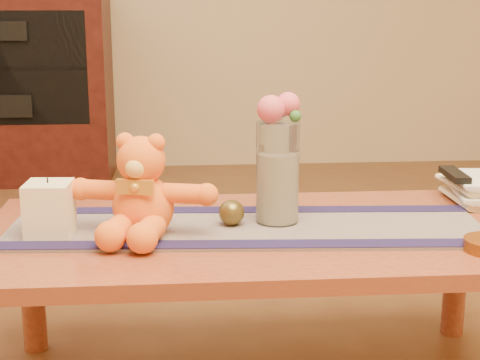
{
  "coord_description": "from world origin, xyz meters",
  "views": [
    {
      "loc": [
        -0.19,
        -1.76,
        1.02
      ],
      "look_at": [
        -0.05,
        0.0,
        0.58
      ],
      "focal_mm": 54.71,
      "sensor_mm": 36.0,
      "label": 1
    }
  ],
  "objects": [
    {
      "name": "rose_right",
      "position": [
        0.07,
        0.04,
        0.76
      ],
      "size": [
        0.06,
        0.06,
        0.06
      ],
      "primitive_type": "sphere",
      "color": "#E35064",
      "rests_on": "glass_vase"
    },
    {
      "name": "book_lower",
      "position": [
        0.58,
        0.2,
        0.48
      ],
      "size": [
        0.19,
        0.24,
        0.02
      ],
      "primitive_type": "imported",
      "rotation": [
        0.0,
        0.0,
        -0.13
      ],
      "color": "#F6E7BE",
      "rests_on": "book_bottom"
    },
    {
      "name": "bronze_ball",
      "position": [
        -0.07,
        0.02,
        0.49
      ],
      "size": [
        0.08,
        0.08,
        0.07
      ],
      "primitive_type": "sphere",
      "rotation": [
        0.0,
        0.0,
        0.21
      ],
      "color": "brown",
      "rests_on": "persian_runner"
    },
    {
      "name": "rose_left",
      "position": [
        0.03,
        0.03,
        0.75
      ],
      "size": [
        0.07,
        0.07,
        0.07
      ],
      "primitive_type": "sphere",
      "color": "#E35064",
      "rests_on": "glass_vase"
    },
    {
      "name": "coffee_table_top",
      "position": [
        0.0,
        0.0,
        0.43
      ],
      "size": [
        1.4,
        0.7,
        0.04
      ],
      "primitive_type": "cube",
      "color": "maroon",
      "rests_on": "floor"
    },
    {
      "name": "persian_runner",
      "position": [
        -0.03,
        0.01,
        0.45
      ],
      "size": [
        1.22,
        0.42,
        0.01
      ],
      "primitive_type": "cube",
      "rotation": [
        0.0,
        0.0,
        -0.06
      ],
      "color": "#181F43",
      "rests_on": "coffee_table_top"
    },
    {
      "name": "pillar_candle",
      "position": [
        -0.52,
        -0.02,
        0.52
      ],
      "size": [
        0.11,
        0.11,
        0.13
      ],
      "primitive_type": "cube",
      "rotation": [
        0.0,
        0.0,
        -0.06
      ],
      "color": "#FEE6BB",
      "rests_on": "persian_runner"
    },
    {
      "name": "teddy_bear",
      "position": [
        -0.29,
        -0.02,
        0.57
      ],
      "size": [
        0.41,
        0.36,
        0.23
      ],
      "primitive_type": null,
      "rotation": [
        0.0,
        0.0,
        -0.25
      ],
      "color": "orange",
      "rests_on": "persian_runner"
    },
    {
      "name": "runner_border_near",
      "position": [
        -0.04,
        -0.14,
        0.46
      ],
      "size": [
        1.2,
        0.13,
        0.0
      ],
      "primitive_type": "cube",
      "rotation": [
        0.0,
        0.0,
        -0.06
      ],
      "color": "#1A133B",
      "rests_on": "persian_runner"
    },
    {
      "name": "potpourri_fill",
      "position": [
        0.05,
        0.04,
        0.55
      ],
      "size": [
        0.09,
        0.09,
        0.18
      ],
      "primitive_type": "cylinder",
      "color": "beige",
      "rests_on": "glass_vase"
    },
    {
      "name": "table_leg_br",
      "position": [
        0.64,
        0.29,
        0.21
      ],
      "size": [
        0.07,
        0.07,
        0.41
      ],
      "primitive_type": "cylinder",
      "color": "maroon",
      "rests_on": "floor"
    },
    {
      "name": "book_top",
      "position": [
        0.58,
        0.2,
        0.52
      ],
      "size": [
        0.19,
        0.24,
        0.02
      ],
      "primitive_type": "imported",
      "rotation": [
        0.0,
        0.0,
        -0.1
      ],
      "color": "#F6E7BE",
      "rests_on": "book_upper"
    },
    {
      "name": "book_bottom",
      "position": [
        0.58,
        0.21,
        0.46
      ],
      "size": [
        0.17,
        0.22,
        0.02
      ],
      "primitive_type": "imported",
      "rotation": [
        0.0,
        0.0,
        0.01
      ],
      "color": "#F6E7BE",
      "rests_on": "coffee_table_top"
    },
    {
      "name": "leaf_sprig",
      "position": [
        0.09,
        0.02,
        0.74
      ],
      "size": [
        0.03,
        0.03,
        0.03
      ],
      "primitive_type": "sphere",
      "color": "#33662D",
      "rests_on": "glass_vase"
    },
    {
      "name": "candle_wick",
      "position": [
        -0.52,
        -0.02,
        0.59
      ],
      "size": [
        0.0,
        0.0,
        0.01
      ],
      "primitive_type": "cylinder",
      "rotation": [
        0.0,
        0.0,
        -0.06
      ],
      "color": "black",
      "rests_on": "pillar_candle"
    },
    {
      "name": "tv_remote",
      "position": [
        0.58,
        0.2,
        0.54
      ],
      "size": [
        0.05,
        0.16,
        0.02
      ],
      "primitive_type": "cube",
      "rotation": [
        0.0,
        0.0,
        -0.05
      ],
      "color": "black",
      "rests_on": "book_top"
    },
    {
      "name": "blue_flower_back",
      "position": [
        0.06,
        0.07,
        0.75
      ],
      "size": [
        0.04,
        0.04,
        0.04
      ],
      "primitive_type": "sphere",
      "color": "#4A59A0",
      "rests_on": "glass_vase"
    },
    {
      "name": "glass_vase",
      "position": [
        0.05,
        0.04,
        0.59
      ],
      "size": [
        0.11,
        0.11,
        0.26
      ],
      "primitive_type": "cylinder",
      "color": "silver",
      "rests_on": "persian_runner"
    },
    {
      "name": "blue_flower_side",
      "position": [
        0.02,
        0.06,
        0.74
      ],
      "size": [
        0.04,
        0.04,
        0.04
      ],
      "primitive_type": "sphere",
      "color": "#4A59A0",
      "rests_on": "glass_vase"
    },
    {
      "name": "runner_border_far",
      "position": [
        -0.02,
        0.15,
        0.46
      ],
      "size": [
        1.2,
        0.13,
        0.0
      ],
      "primitive_type": "cube",
      "rotation": [
        0.0,
        0.0,
        -0.06
      ],
      "color": "#1A133B",
      "rests_on": "persian_runner"
    },
    {
      "name": "media_cabinet",
      "position": [
        -1.2,
        2.48,
        0.55
      ],
      "size": [
        1.2,
        0.5,
        1.1
      ],
      "primitive_type": "cube",
      "color": "black",
      "rests_on": "floor"
    },
    {
      "name": "book_upper",
      "position": [
        0.57,
        0.21,
        0.5
      ],
      "size": [
        0.18,
        0.23,
        0.02
      ],
      "primitive_type": "imported",
      "rotation": [
        0.0,
        0.0,
        0.06
      ],
      "color": "#F6E7BE",
      "rests_on": "book_lower"
    },
    {
      "name": "table_leg_bl",
      "position": [
        -0.64,
        0.29,
        0.21
      ],
      "size": [
        0.07,
        0.07,
        0.41
      ],
      "primitive_type": "cylinder",
      "color": "maroon",
      "rests_on": "floor"
    }
  ]
}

